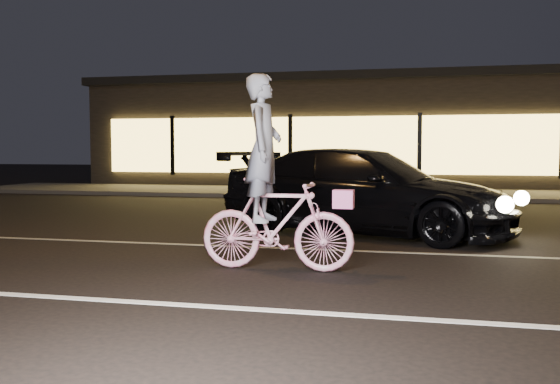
# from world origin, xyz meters

# --- Properties ---
(ground) EXTENTS (90.00, 90.00, 0.00)m
(ground) POSITION_xyz_m (0.00, 0.00, 0.00)
(ground) COLOR black
(ground) RESTS_ON ground
(lane_stripe_near) EXTENTS (60.00, 0.12, 0.01)m
(lane_stripe_near) POSITION_xyz_m (0.00, -1.50, 0.00)
(lane_stripe_near) COLOR silver
(lane_stripe_near) RESTS_ON ground
(lane_stripe_far) EXTENTS (60.00, 0.10, 0.01)m
(lane_stripe_far) POSITION_xyz_m (0.00, 2.00, 0.00)
(lane_stripe_far) COLOR gray
(lane_stripe_far) RESTS_ON ground
(sidewalk) EXTENTS (30.00, 4.00, 0.12)m
(sidewalk) POSITION_xyz_m (0.00, 13.00, 0.06)
(sidewalk) COLOR #383533
(sidewalk) RESTS_ON ground
(storefront) EXTENTS (25.40, 8.42, 4.20)m
(storefront) POSITION_xyz_m (0.00, 18.97, 2.15)
(storefront) COLOR black
(storefront) RESTS_ON ground
(cyclist) EXTENTS (1.89, 0.65, 2.38)m
(cyclist) POSITION_xyz_m (-1.57, 0.35, 0.85)
(cyclist) COLOR #FF5595
(cyclist) RESTS_ON ground
(sedan) EXTENTS (5.49, 3.50, 1.48)m
(sedan) POSITION_xyz_m (-0.79, 3.84, 0.74)
(sedan) COLOR black
(sedan) RESTS_ON ground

